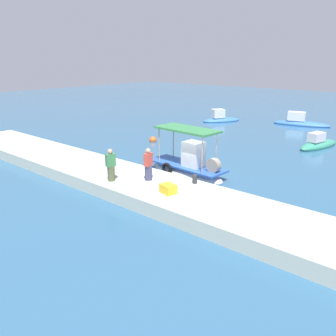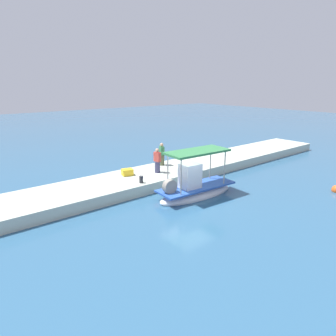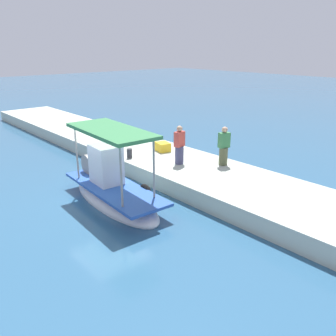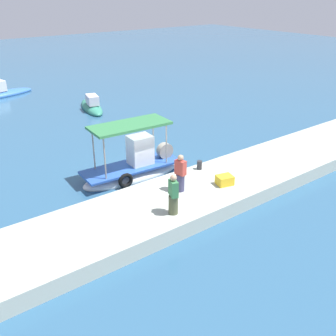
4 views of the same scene
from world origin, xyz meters
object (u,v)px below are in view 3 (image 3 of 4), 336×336
object	(u,v)px
mooring_bollard	(130,153)
cargo_crate	(163,147)
fisherman_near_bollard	(224,148)
main_fishing_boat	(113,189)
fisherman_by_crate	(179,147)

from	to	relation	value
mooring_bollard	cargo_crate	world-z (taller)	mooring_bollard
fisherman_near_bollard	cargo_crate	xyz separation A→B (m)	(3.24, 0.56, -0.53)
main_fishing_boat	mooring_bollard	xyz separation A→B (m)	(2.20, -2.33, 0.38)
cargo_crate	main_fishing_boat	bearing A→B (deg)	116.27
main_fishing_boat	cargo_crate	bearing A→B (deg)	-63.73
fisherman_near_bollard	cargo_crate	world-z (taller)	fisherman_near_bollard
fisherman_near_bollard	fisherman_by_crate	distance (m)	1.85
mooring_bollard	cargo_crate	bearing A→B (deg)	-94.57
fisherman_near_bollard	cargo_crate	bearing A→B (deg)	9.72
main_fishing_boat	fisherman_by_crate	world-z (taller)	main_fishing_boat
main_fishing_boat	fisherman_near_bollard	xyz separation A→B (m)	(-1.18, -4.72, 0.91)
main_fishing_boat	cargo_crate	world-z (taller)	main_fishing_boat
cargo_crate	fisherman_by_crate	bearing A→B (deg)	159.40
main_fishing_boat	fisherman_near_bollard	world-z (taller)	main_fishing_boat
fisherman_by_crate	mooring_bollard	size ratio (longest dim) A/B	3.87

